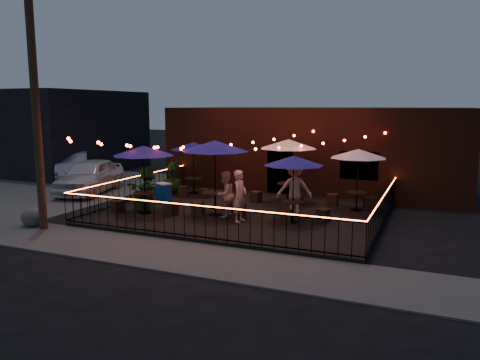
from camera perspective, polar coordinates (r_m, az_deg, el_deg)
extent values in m
plane|color=black|center=(15.95, -2.04, -5.85)|extent=(110.00, 110.00, 0.00)
cube|color=black|center=(17.71, 0.73, -4.09)|extent=(10.00, 8.00, 0.15)
cube|color=#474541|center=(13.20, -8.15, -9.03)|extent=(18.00, 2.50, 0.05)
cube|color=#474541|center=(26.15, -22.52, -0.64)|extent=(11.00, 12.00, 0.02)
cube|color=#3B1C10|center=(24.67, 10.06, 4.03)|extent=(14.00, 8.00, 4.00)
cube|color=black|center=(21.32, 4.97, 0.93)|extent=(1.20, 0.24, 2.20)
cube|color=black|center=(20.44, 14.35, 1.74)|extent=(1.60, 0.24, 1.20)
cube|color=black|center=(33.66, -23.87, 5.56)|extent=(12.00, 9.00, 5.00)
cylinder|color=#332515|center=(16.50, -23.64, 7.95)|extent=(0.26, 0.26, 8.00)
cube|color=black|center=(14.17, -5.52, -6.84)|extent=(10.00, 0.04, 0.04)
cube|color=black|center=(13.95, -5.58, -3.20)|extent=(10.00, 0.04, 0.04)
cube|color=#E5581D|center=(13.94, -5.58, -3.08)|extent=(10.00, 0.03, 0.02)
cube|color=black|center=(20.08, -12.58, -2.28)|extent=(0.04, 8.00, 0.04)
cube|color=black|center=(19.92, -12.67, 0.31)|extent=(0.04, 8.00, 0.04)
cube|color=#E5581D|center=(19.92, -12.68, 0.40)|extent=(0.03, 8.00, 0.02)
cube|color=black|center=(16.47, 17.07, -4.94)|extent=(0.04, 8.00, 0.04)
cube|color=black|center=(16.28, 17.22, -1.80)|extent=(0.04, 8.00, 0.04)
cube|color=#E5581D|center=(16.28, 17.23, -1.70)|extent=(0.03, 8.00, 0.02)
cylinder|color=black|center=(17.77, -11.46, -3.92)|extent=(0.46, 0.46, 0.03)
cylinder|color=black|center=(17.69, -11.50, -2.76)|extent=(0.06, 0.06, 0.75)
cylinder|color=black|center=(17.62, -11.54, -1.54)|extent=(0.83, 0.83, 0.04)
cylinder|color=black|center=(17.54, -11.59, -0.01)|extent=(0.05, 0.05, 2.48)
cone|color=navy|center=(17.41, -11.70, 3.52)|extent=(2.86, 2.86, 0.36)
cylinder|color=black|center=(21.37, -5.62, -1.60)|extent=(0.42, 0.42, 0.03)
cylinder|color=black|center=(21.31, -5.63, -0.70)|extent=(0.06, 0.06, 0.69)
cylinder|color=black|center=(21.25, -5.65, 0.25)|extent=(0.77, 0.77, 0.04)
cylinder|color=black|center=(21.19, -5.67, 1.43)|extent=(0.04, 0.04, 2.31)
cone|color=navy|center=(21.08, -5.71, 4.16)|extent=(2.60, 2.60, 0.34)
cylinder|color=black|center=(17.14, -3.02, -4.23)|extent=(0.50, 0.50, 0.03)
cylinder|color=black|center=(17.05, -3.03, -2.92)|extent=(0.07, 0.07, 0.81)
cylinder|color=black|center=(16.97, -3.04, -1.55)|extent=(0.90, 0.90, 0.05)
cylinder|color=black|center=(16.88, -3.05, 0.18)|extent=(0.05, 0.05, 2.70)
cone|color=navy|center=(16.74, -3.09, 4.18)|extent=(3.04, 3.04, 0.39)
cylinder|color=black|center=(19.44, 5.80, -2.67)|extent=(0.47, 0.47, 0.03)
cylinder|color=black|center=(19.36, 5.81, -1.57)|extent=(0.06, 0.06, 0.77)
cylinder|color=black|center=(19.30, 5.83, -0.41)|extent=(0.86, 0.86, 0.04)
cylinder|color=black|center=(19.22, 5.86, 1.04)|extent=(0.05, 0.05, 2.58)
cone|color=silver|center=(19.10, 5.91, 4.39)|extent=(2.44, 2.44, 0.38)
cylinder|color=black|center=(16.27, 6.41, -5.01)|extent=(0.41, 0.41, 0.03)
cylinder|color=black|center=(16.19, 6.43, -3.86)|extent=(0.06, 0.06, 0.68)
cylinder|color=black|center=(16.12, 6.46, -2.65)|extent=(0.75, 0.75, 0.04)
cylinder|color=black|center=(16.04, 6.48, -1.14)|extent=(0.04, 0.04, 2.26)
cone|color=navy|center=(15.89, 6.55, 2.36)|extent=(2.74, 2.74, 0.33)
cylinder|color=black|center=(18.40, 13.97, -3.57)|extent=(0.43, 0.43, 0.03)
cylinder|color=black|center=(18.33, 14.02, -2.52)|extent=(0.06, 0.06, 0.70)
cylinder|color=black|center=(18.26, 14.06, -1.42)|extent=(0.78, 0.78, 0.04)
cylinder|color=black|center=(18.19, 14.11, -0.04)|extent=(0.04, 0.04, 2.33)
cone|color=silver|center=(18.06, 14.24, 3.15)|extent=(2.64, 2.64, 0.34)
cube|color=black|center=(18.14, -14.73, -3.13)|extent=(0.42, 0.42, 0.43)
cube|color=black|center=(17.25, -8.29, -3.57)|extent=(0.46, 0.46, 0.41)
cube|color=black|center=(20.74, -6.98, -1.35)|extent=(0.50, 0.50, 0.46)
cube|color=black|center=(20.27, -4.30, -1.64)|extent=(0.39, 0.39, 0.40)
cube|color=black|center=(17.13, -5.19, -3.50)|extent=(0.49, 0.49, 0.48)
cube|color=black|center=(16.55, -0.17, -3.85)|extent=(0.45, 0.45, 0.51)
cube|color=black|center=(19.33, 1.96, -2.06)|extent=(0.45, 0.45, 0.45)
cube|color=black|center=(18.89, 7.07, -2.35)|extent=(0.41, 0.41, 0.47)
cube|color=black|center=(16.11, 5.60, -4.42)|extent=(0.41, 0.41, 0.42)
cube|color=black|center=(16.36, 10.08, -4.27)|extent=(0.46, 0.46, 0.44)
cube|color=black|center=(18.94, 11.21, -2.42)|extent=(0.42, 0.42, 0.48)
cube|color=black|center=(18.71, 15.45, -2.75)|extent=(0.50, 0.50, 0.46)
imported|color=tan|center=(15.97, -0.01, -1.97)|extent=(0.44, 0.66, 1.79)
imported|color=tan|center=(16.68, -1.84, -1.75)|extent=(0.79, 0.92, 1.65)
imported|color=beige|center=(17.06, 6.65, -1.02)|extent=(1.45, 1.15, 1.97)
imported|color=#114011|center=(18.13, -11.57, -1.53)|extent=(1.30, 1.15, 1.36)
imported|color=#0E340E|center=(19.96, -11.24, -0.43)|extent=(0.95, 0.84, 1.44)
imported|color=#15360D|center=(21.67, -8.18, 0.40)|extent=(0.94, 0.94, 1.45)
cube|color=#08459E|center=(19.60, -9.30, -1.58)|extent=(0.67, 0.59, 0.75)
cube|color=silver|center=(19.54, -9.32, -0.44)|extent=(0.72, 0.64, 0.05)
ellipsoid|color=#464541|center=(17.44, -23.91, -4.18)|extent=(0.90, 0.77, 0.69)
imported|color=silver|center=(23.25, -17.81, 0.48)|extent=(3.17, 5.09, 1.62)
imported|color=#9C9CA3|center=(27.76, -19.79, 1.62)|extent=(4.32, 4.56, 1.54)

